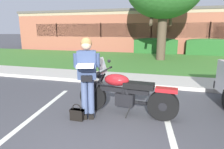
# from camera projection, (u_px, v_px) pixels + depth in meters

# --- Properties ---
(ground_plane) EXTENTS (140.00, 140.00, 0.00)m
(ground_plane) POSITION_uv_depth(u_px,v_px,m) (104.00, 142.00, 3.30)
(ground_plane) COLOR #424247
(curb_strip) EXTENTS (60.00, 0.20, 0.12)m
(curb_strip) POSITION_uv_depth(u_px,v_px,m) (137.00, 84.00, 6.58)
(curb_strip) COLOR #B7B2A8
(curb_strip) RESTS_ON ground
(concrete_walk) EXTENTS (60.00, 1.50, 0.08)m
(concrete_walk) POSITION_uv_depth(u_px,v_px,m) (140.00, 79.00, 7.38)
(concrete_walk) COLOR #B7B2A8
(concrete_walk) RESTS_ON ground
(grass_lawn) EXTENTS (60.00, 7.63, 0.06)m
(grass_lawn) POSITION_uv_depth(u_px,v_px,m) (151.00, 61.00, 11.66)
(grass_lawn) COLOR #3D752D
(grass_lawn) RESTS_ON ground
(stall_stripe_0) EXTENTS (0.67, 4.38, 0.01)m
(stall_stripe_0) POSITION_uv_depth(u_px,v_px,m) (25.00, 123.00, 3.96)
(stall_stripe_0) COLOR silver
(stall_stripe_0) RESTS_ON ground
(stall_stripe_1) EXTENTS (0.67, 4.38, 0.01)m
(stall_stripe_1) POSITION_uv_depth(u_px,v_px,m) (174.00, 146.00, 3.19)
(stall_stripe_1) COLOR silver
(stall_stripe_1) RESTS_ON ground
(motorcycle) EXTENTS (2.24, 0.82, 1.26)m
(motorcycle) POSITION_uv_depth(u_px,v_px,m) (130.00, 94.00, 4.26)
(motorcycle) COLOR black
(motorcycle) RESTS_ON ground
(rider_person) EXTENTS (0.55, 0.65, 1.70)m
(rider_person) POSITION_uv_depth(u_px,v_px,m) (87.00, 72.00, 4.01)
(rider_person) COLOR black
(rider_person) RESTS_ON ground
(handbag) EXTENTS (0.28, 0.13, 0.36)m
(handbag) POSITION_uv_depth(u_px,v_px,m) (77.00, 114.00, 4.08)
(handbag) COLOR black
(handbag) RESTS_ON ground
(hedge_left) EXTENTS (3.27, 0.90, 1.24)m
(hedge_left) POSITION_uv_depth(u_px,v_px,m) (156.00, 45.00, 15.28)
(hedge_left) COLOR #235623
(hedge_left) RESTS_ON ground
(hedge_center_left) EXTENTS (3.14, 0.90, 1.24)m
(hedge_center_left) POSITION_uv_depth(u_px,v_px,m) (209.00, 47.00, 14.27)
(hedge_center_left) COLOR #235623
(hedge_center_left) RESTS_ON ground
(brick_building) EXTENTS (24.84, 11.90, 3.51)m
(brick_building) POSITION_uv_depth(u_px,v_px,m) (156.00, 31.00, 20.79)
(brick_building) COLOR #93513D
(brick_building) RESTS_ON ground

